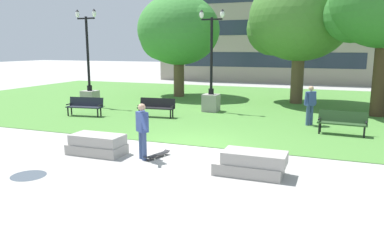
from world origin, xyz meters
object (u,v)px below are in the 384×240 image
object	(u,v)px
concrete_block_left	(251,164)
person_skateboarder	(142,128)
park_bench_far_left	(157,106)
person_bystander_near_lawn	(310,103)
concrete_block_center	(97,145)
lamp_post_right	(90,87)
skateboard	(157,155)
lamp_post_left	(211,91)
park_bench_near_left	(85,105)
park_bench_near_right	(342,121)

from	to	relation	value
concrete_block_left	person_skateboarder	world-z (taller)	person_skateboarder
park_bench_far_left	person_bystander_near_lawn	bearing A→B (deg)	4.53
concrete_block_center	lamp_post_right	xyz separation A→B (m)	(-6.11, 8.09, 0.80)
concrete_block_center	skateboard	xyz separation A→B (m)	(1.94, 0.32, -0.22)
park_bench_far_left	lamp_post_left	world-z (taller)	lamp_post_left
lamp_post_right	concrete_block_left	bearing A→B (deg)	-36.81
concrete_block_left	skateboard	distance (m)	3.09
park_bench_near_left	park_bench_far_left	size ratio (longest dim) A/B	1.01
park_bench_far_left	lamp_post_right	size ratio (longest dim) A/B	0.34
park_bench_far_left	person_bystander_near_lawn	world-z (taller)	person_bystander_near_lawn
park_bench_near_right	lamp_post_left	xyz separation A→B (m)	(-6.40, 3.32, 0.53)
concrete_block_left	lamp_post_right	xyz separation A→B (m)	(-11.08, 8.30, 0.80)
concrete_block_center	skateboard	bearing A→B (deg)	9.38
person_skateboarder	person_bystander_near_lawn	xyz separation A→B (m)	(4.36, 7.01, 0.01)
park_bench_near_left	lamp_post_left	xyz separation A→B (m)	(5.39, 3.48, 0.53)
concrete_block_left	lamp_post_right	world-z (taller)	lamp_post_right
lamp_post_left	lamp_post_right	xyz separation A→B (m)	(-6.99, -0.86, 0.03)
concrete_block_center	concrete_block_left	size ratio (longest dim) A/B	0.96
concrete_block_center	person_bystander_near_lawn	size ratio (longest dim) A/B	1.05
concrete_block_left	lamp_post_left	bearing A→B (deg)	114.11
person_skateboarder	park_bench_near_left	bearing A→B (deg)	138.28
concrete_block_center	park_bench_near_right	xyz separation A→B (m)	(7.28, 5.63, 0.23)
lamp_post_right	concrete_block_center	bearing A→B (deg)	-52.96
skateboard	lamp_post_right	xyz separation A→B (m)	(-8.05, 7.77, 1.02)
park_bench_near_left	park_bench_near_right	size ratio (longest dim) A/B	1.01
person_skateboarder	concrete_block_center	bearing A→B (deg)	-179.54
skateboard	lamp_post_left	world-z (taller)	lamp_post_left
person_skateboarder	lamp_post_left	bearing A→B (deg)	94.75
concrete_block_center	park_bench_near_right	world-z (taller)	park_bench_near_right
concrete_block_left	park_bench_near_right	bearing A→B (deg)	68.45
concrete_block_left	lamp_post_left	xyz separation A→B (m)	(-4.10, 9.16, 0.77)
person_skateboarder	person_bystander_near_lawn	size ratio (longest dim) A/B	1.00
person_bystander_near_lawn	park_bench_far_left	bearing A→B (deg)	-175.47
concrete_block_center	person_bystander_near_lawn	xyz separation A→B (m)	(5.99, 7.02, 0.68)
park_bench_far_left	skateboard	bearing A→B (deg)	-63.82
concrete_block_left	concrete_block_center	bearing A→B (deg)	177.68
concrete_block_left	lamp_post_right	bearing A→B (deg)	143.19
park_bench_near_right	park_bench_far_left	world-z (taller)	same
park_bench_near_left	person_bystander_near_lawn	bearing A→B (deg)	8.37
person_skateboarder	park_bench_near_right	world-z (taller)	person_skateboarder
park_bench_near_right	lamp_post_left	world-z (taller)	lamp_post_left
park_bench_near_right	lamp_post_right	world-z (taller)	lamp_post_right
park_bench_near_left	lamp_post_right	xyz separation A→B (m)	(-1.60, 2.61, 0.56)
park_bench_far_left	lamp_post_left	distance (m)	3.22
person_bystander_near_lawn	person_skateboarder	bearing A→B (deg)	-121.90
lamp_post_left	person_bystander_near_lawn	world-z (taller)	lamp_post_left
lamp_post_right	park_bench_near_left	bearing A→B (deg)	-58.56
skateboard	park_bench_near_left	xyz separation A→B (m)	(-6.45, 5.16, 0.45)
concrete_block_left	person_skateboarder	xyz separation A→B (m)	(-3.35, 0.21, 0.66)
person_skateboarder	skateboard	bearing A→B (deg)	44.18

